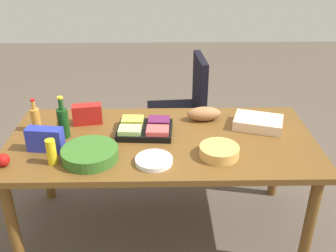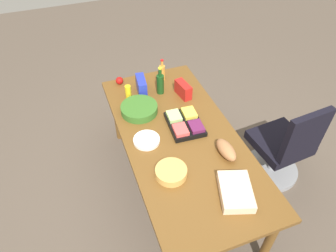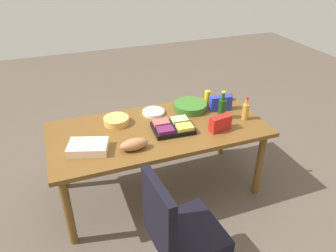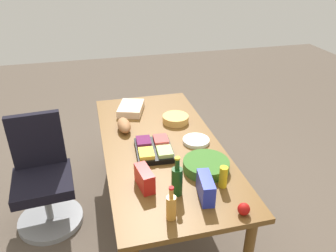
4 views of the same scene
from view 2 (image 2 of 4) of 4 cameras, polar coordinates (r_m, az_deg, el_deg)
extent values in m
plane|color=brown|center=(3.19, 1.92, -11.35)|extent=(10.00, 10.00, 0.00)
cube|color=brown|center=(2.63, 2.29, -2.28)|extent=(1.99, 0.94, 0.04)
cylinder|color=brown|center=(3.45, -9.43, 2.09)|extent=(0.07, 0.07, 0.70)
cylinder|color=brown|center=(3.60, 2.37, 4.89)|extent=(0.07, 0.07, 0.70)
cylinder|color=brown|center=(2.63, 18.16, -19.35)|extent=(0.07, 0.07, 0.70)
cylinder|color=gray|center=(3.47, 18.22, -7.52)|extent=(0.56, 0.56, 0.05)
cylinder|color=gray|center=(3.31, 19.04, -5.14)|extent=(0.06, 0.06, 0.39)
cube|color=black|center=(3.17, 19.83, -2.85)|extent=(0.52, 0.52, 0.09)
cube|color=black|center=(2.89, 23.88, -1.71)|extent=(0.09, 0.44, 0.49)
cylinder|color=#376A24|center=(2.83, -5.31, 3.15)|extent=(0.41, 0.41, 0.07)
cylinder|color=#DDA853|center=(2.32, 0.57, -8.49)|extent=(0.30, 0.30, 0.06)
cube|color=black|center=(2.69, 3.11, 0.35)|extent=(0.38, 0.30, 0.04)
cube|color=#B3DB81|center=(2.71, 1.13, 1.86)|extent=(0.15, 0.12, 0.03)
cube|color=#E2514E|center=(2.59, 2.32, -0.69)|extent=(0.15, 0.12, 0.03)
cube|color=yellow|center=(2.75, 3.91, 2.42)|extent=(0.15, 0.12, 0.03)
cube|color=#601E4A|center=(2.63, 5.22, -0.08)|extent=(0.15, 0.12, 0.03)
cylinder|color=yellow|center=(2.95, -7.31, 6.07)|extent=(0.07, 0.07, 0.16)
cube|color=red|center=(2.99, 2.81, 6.72)|extent=(0.21, 0.11, 0.14)
cube|color=beige|center=(2.27, 12.33, -11.67)|extent=(0.37, 0.31, 0.07)
cube|color=#2534B3|center=(3.04, -4.92, 7.46)|extent=(0.23, 0.11, 0.15)
sphere|color=#B0120E|center=(3.20, -8.91, 8.25)|extent=(0.09, 0.09, 0.08)
cylinder|color=white|center=(2.57, -3.96, -2.63)|extent=(0.23, 0.23, 0.03)
cylinder|color=gold|center=(3.20, -1.08, 9.78)|extent=(0.07, 0.07, 0.16)
cylinder|color=gold|center=(3.14, -1.10, 11.43)|extent=(0.03, 0.03, 0.06)
cylinder|color=red|center=(3.12, -1.11, 12.00)|extent=(0.04, 0.04, 0.01)
cylinder|color=#174116|center=(3.01, -1.43, 7.68)|extent=(0.07, 0.07, 0.20)
cylinder|color=#174116|center=(2.93, -1.47, 9.84)|extent=(0.03, 0.03, 0.08)
cylinder|color=gold|center=(2.90, -1.49, 10.56)|extent=(0.04, 0.04, 0.01)
ellipsoid|color=#A86F44|center=(2.48, 10.64, -4.32)|extent=(0.24, 0.12, 0.10)
camera|label=1|loc=(2.31, -58.62, 6.93)|focal=41.56mm
camera|label=3|loc=(3.31, 59.16, 18.86)|focal=34.68mm
camera|label=4|loc=(4.16, -3.49, 37.65)|focal=35.61mm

